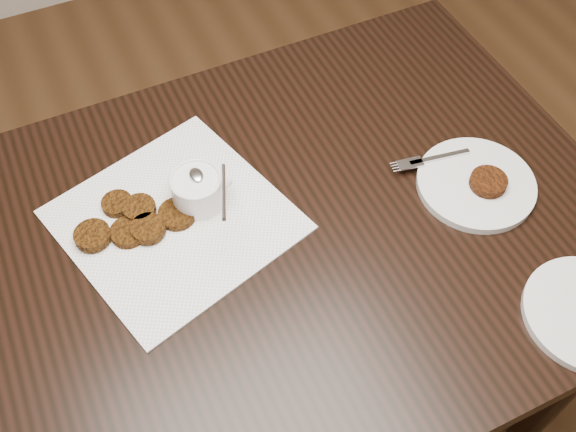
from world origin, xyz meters
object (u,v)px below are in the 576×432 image
object	(u,v)px
table	(247,348)
sauce_ramekin	(195,178)
napkin	(175,220)
plate_with_patty	(477,181)

from	to	relation	value
table	sauce_ramekin	bearing A→B (deg)	99.70
table	napkin	size ratio (longest dim) A/B	3.86
table	napkin	world-z (taller)	napkin
table	napkin	distance (m)	0.39
sauce_ramekin	napkin	bearing A→B (deg)	-160.01
napkin	sauce_ramekin	size ratio (longest dim) A/B	2.75
table	plate_with_patty	size ratio (longest dim) A/B	6.41
table	sauce_ramekin	xyz separation A→B (m)	(-0.02, 0.11, 0.44)
table	sauce_ramekin	world-z (taller)	sauce_ramekin
napkin	sauce_ramekin	bearing A→B (deg)	19.99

